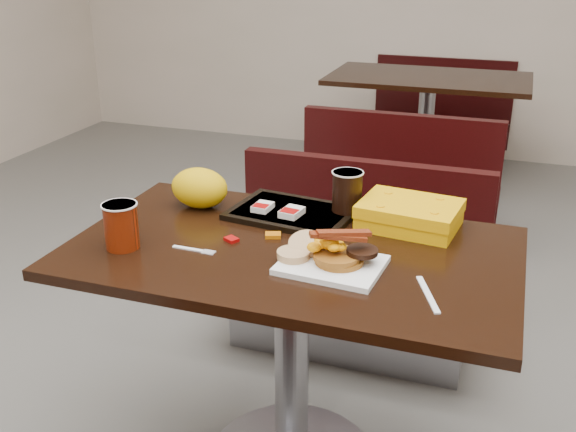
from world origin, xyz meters
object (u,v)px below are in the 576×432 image
(bench_far_n, at_px, (439,113))
(fork, at_px, (188,249))
(table_far, at_px, (424,136))
(hashbrown_sleeve_right, at_px, (292,212))
(tray, at_px, (292,213))
(table_near, at_px, (292,364))
(pancake_stack, at_px, (339,258))
(bench_far_s, at_px, (405,172))
(paper_bag, at_px, (200,188))
(knife, at_px, (428,294))
(clamshell, at_px, (410,215))
(platter, at_px, (331,265))
(hashbrown_sleeve_left, at_px, (263,207))
(bench_near_n, at_px, (350,266))
(coffee_cup_near, at_px, (121,226))
(coffee_cup_far, at_px, (347,191))

(bench_far_n, height_order, fork, fork)
(table_far, xyz_separation_m, hashbrown_sleeve_right, (-0.06, -2.42, 0.40))
(tray, bearing_deg, table_near, -63.97)
(bench_far_n, height_order, pancake_stack, pancake_stack)
(bench_far_s, xyz_separation_m, fork, (-0.26, -2.00, 0.39))
(paper_bag, bearing_deg, hashbrown_sleeve_right, -2.63)
(bench_far_s, height_order, bench_far_n, same)
(knife, bearing_deg, table_near, -132.89)
(knife, distance_m, clamshell, 0.41)
(knife, relative_size, hashbrown_sleeve_right, 2.35)
(table_far, height_order, platter, platter)
(pancake_stack, height_order, knife, pancake_stack)
(table_far, relative_size, paper_bag, 6.69)
(knife, bearing_deg, hashbrown_sleeve_left, -144.01)
(bench_near_n, relative_size, hashbrown_sleeve_right, 13.43)
(table_far, distance_m, clamshell, 2.41)
(bench_far_n, relative_size, tray, 2.80)
(fork, bearing_deg, knife, -2.24)
(coffee_cup_near, distance_m, clamshell, 0.81)
(bench_far_s, xyz_separation_m, knife, (0.38, -2.04, 0.39))
(table_far, distance_m, hashbrown_sleeve_right, 2.46)
(table_near, bearing_deg, knife, -20.58)
(table_near, height_order, bench_near_n, table_near)
(platter, bearing_deg, clamshell, 71.14)
(coffee_cup_near, bearing_deg, tray, 45.26)
(bench_far_n, bearing_deg, knife, -83.63)
(bench_far_n, height_order, hashbrown_sleeve_left, hashbrown_sleeve_left)
(pancake_stack, xyz_separation_m, hashbrown_sleeve_left, (-0.31, 0.27, -0.00))
(hashbrown_sleeve_left, xyz_separation_m, hashbrown_sleeve_right, (0.10, -0.01, 0.00))
(bench_far_s, distance_m, platter, 2.03)
(tray, relative_size, clamshell, 1.30)
(table_near, distance_m, bench_far_n, 3.30)
(knife, xyz_separation_m, paper_bag, (-0.75, 0.34, 0.06))
(bench_far_s, height_order, coffee_cup_far, coffee_cup_far)
(coffee_cup_near, height_order, hashbrown_sleeve_right, coffee_cup_near)
(paper_bag, bearing_deg, platter, -28.64)
(bench_far_n, bearing_deg, hashbrown_sleeve_right, -91.12)
(bench_far_s, xyz_separation_m, platter, (0.13, -1.98, 0.40))
(hashbrown_sleeve_right, bearing_deg, knife, -26.97)
(hashbrown_sleeve_left, bearing_deg, platter, -38.98)
(knife, relative_size, paper_bag, 0.98)
(pancake_stack, bearing_deg, bench_far_n, 92.56)
(fork, distance_m, hashbrown_sleeve_left, 0.31)
(bench_far_n, height_order, paper_bag, paper_bag)
(bench_near_n, bearing_deg, coffee_cup_near, -117.00)
(bench_far_n, relative_size, coffee_cup_far, 8.21)
(hashbrown_sleeve_left, bearing_deg, hashbrown_sleeve_right, -3.88)
(platter, bearing_deg, fork, -172.55)
(coffee_cup_far, bearing_deg, pancake_stack, -78.58)
(bench_near_n, distance_m, hashbrown_sleeve_right, 0.67)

